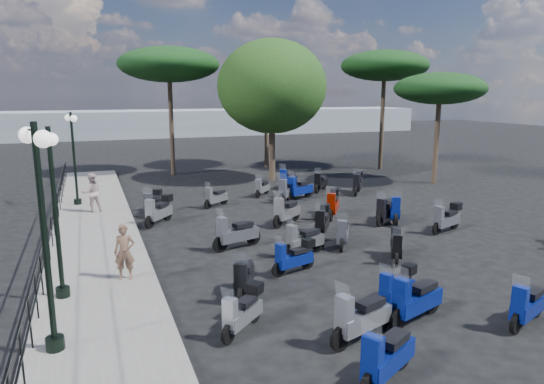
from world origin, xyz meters
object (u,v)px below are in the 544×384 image
object	(u,v)px
lamp_post_1	(55,202)
scooter_28	(358,184)
scooter_17	(262,188)
scooter_26	(447,219)
pedestrian_far	(92,192)
scooter_15	(333,205)
scooter_14	(303,241)
scooter_19	(527,306)
scooter_2	(244,279)
scooter_9	(322,222)
scooter_23	(288,180)
woman	(125,252)
scooter_10	(286,212)
scooter_8	(343,234)
scooter_21	(386,212)
scooter_4	(159,211)
lamp_post_2	(74,153)
scooter_0	(361,318)
scooter_11	(216,198)
scooter_27	(392,210)
scooter_5	(153,203)
broadleaf_tree	(272,87)
pine_0	(266,66)
scooter_20	(396,246)
lamp_post_0	(44,225)
scooter_12	(415,301)
scooter_22	(299,189)
pine_2	(169,65)
pine_1	(385,66)
pine_3	(440,89)
scooter_13	(397,288)
scooter_3	(236,234)
scooter_29	(321,183)
scooter_6	(386,358)
scooter_16	(287,190)

from	to	relation	value
lamp_post_1	scooter_28	world-z (taller)	lamp_post_1
scooter_17	scooter_26	size ratio (longest dim) A/B	0.73
pedestrian_far	scooter_15	world-z (taller)	pedestrian_far
scooter_14	scooter_19	size ratio (longest dim) A/B	1.04
scooter_2	scooter_28	xyz separation A→B (m)	(9.30, 10.12, 0.05)
scooter_9	scooter_23	size ratio (longest dim) A/B	1.04
woman	scooter_10	bearing A→B (deg)	44.83
scooter_8	scooter_23	xyz separation A→B (m)	(2.15, 9.96, 0.04)
scooter_14	scooter_21	world-z (taller)	scooter_21
scooter_4	scooter_28	size ratio (longest dim) A/B	0.96
lamp_post_2	scooter_0	world-z (taller)	lamp_post_2
lamp_post_1	scooter_10	bearing A→B (deg)	20.65
scooter_11	scooter_27	bearing A→B (deg)	-165.61
scooter_5	broadleaf_tree	bearing A→B (deg)	-114.58
pine_0	scooter_15	bearing A→B (deg)	-99.10
scooter_20	pine_0	bearing A→B (deg)	-65.76
lamp_post_0	pedestrian_far	world-z (taller)	lamp_post_0
scooter_12	scooter_22	size ratio (longest dim) A/B	1.03
scooter_0	pine_2	world-z (taller)	pine_2
scooter_10	scooter_15	size ratio (longest dim) A/B	1.00
woman	pine_1	xyz separation A→B (m)	(17.73, 14.83, 5.87)
scooter_10	pine_0	distance (m)	16.28
scooter_19	pine_1	bearing A→B (deg)	-46.39
scooter_4	scooter_11	distance (m)	3.50
lamp_post_0	scooter_4	distance (m)	10.00
scooter_23	scooter_27	distance (m)	7.98
pedestrian_far	pine_3	bearing A→B (deg)	173.69
scooter_28	pine_1	size ratio (longest dim) A/B	0.19
scooter_13	pine_1	distance (m)	22.85
scooter_15	scooter_0	bearing A→B (deg)	100.03
scooter_3	scooter_29	size ratio (longest dim) A/B	1.36
scooter_11	lamp_post_2	bearing A→B (deg)	35.44
scooter_6	scooter_23	xyz separation A→B (m)	(5.28, 17.14, -0.00)
lamp_post_2	lamp_post_1	bearing A→B (deg)	-106.45
scooter_29	scooter_17	bearing A→B (deg)	45.03
scooter_14	woman	bearing A→B (deg)	77.80
scooter_11	scooter_13	size ratio (longest dim) A/B	0.93
woman	scooter_13	distance (m)	7.11
scooter_8	scooter_3	bearing A→B (deg)	15.16
scooter_29	scooter_23	bearing A→B (deg)	-0.06
scooter_5	scooter_16	xyz separation A→B (m)	(6.32, 0.39, 0.05)
scooter_11	scooter_5	bearing A→B (deg)	64.09
scooter_3	pine_1	world-z (taller)	pine_1
scooter_13	lamp_post_1	bearing A→B (deg)	43.93
scooter_12	pine_2	distance (m)	23.00
scooter_19	pine_1	distance (m)	23.49
woman	scooter_22	bearing A→B (deg)	55.09
lamp_post_0	scooter_4	xyz separation A→B (m)	(3.29, 9.20, -2.14)
pedestrian_far	scooter_2	size ratio (longest dim) A/B	1.03
scooter_9	scooter_8	bearing A→B (deg)	128.54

